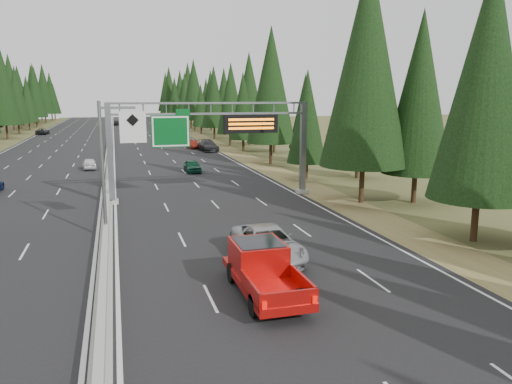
% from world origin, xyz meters
% --- Properties ---
extents(road, '(32.00, 260.00, 0.08)m').
position_xyz_m(road, '(0.00, 80.00, 0.04)').
color(road, black).
rests_on(road, ground).
extents(shoulder_right, '(3.60, 260.00, 0.06)m').
position_xyz_m(shoulder_right, '(17.80, 80.00, 0.03)').
color(shoulder_right, olive).
rests_on(shoulder_right, ground).
extents(median_barrier, '(0.70, 260.00, 0.85)m').
position_xyz_m(median_barrier, '(0.00, 80.00, 0.41)').
color(median_barrier, '#9A9994').
rests_on(median_barrier, road).
extents(sign_gantry, '(16.75, 0.98, 7.80)m').
position_xyz_m(sign_gantry, '(8.92, 34.88, 5.27)').
color(sign_gantry, slate).
rests_on(sign_gantry, road).
extents(hov_sign_pole, '(2.80, 0.50, 8.00)m').
position_xyz_m(hov_sign_pole, '(0.58, 24.97, 4.72)').
color(hov_sign_pole, slate).
rests_on(hov_sign_pole, road).
extents(tree_row_right, '(11.87, 242.15, 18.89)m').
position_xyz_m(tree_row_right, '(21.95, 76.10, 9.19)').
color(tree_row_right, black).
rests_on(tree_row_right, ground).
extents(silver_minivan, '(2.84, 6.02, 1.66)m').
position_xyz_m(silver_minivan, '(8.02, 18.68, 0.91)').
color(silver_minivan, '#A2A3A6').
rests_on(silver_minivan, road).
extents(red_pickup, '(2.26, 6.31, 2.06)m').
position_xyz_m(red_pickup, '(6.51, 14.72, 1.22)').
color(red_pickup, black).
rests_on(red_pickup, road).
extents(car_ahead_green, '(1.63, 3.95, 1.34)m').
position_xyz_m(car_ahead_green, '(8.88, 49.81, 0.75)').
color(car_ahead_green, '#114D34').
rests_on(car_ahead_green, road).
extents(car_ahead_dkred, '(1.64, 4.00, 1.29)m').
position_xyz_m(car_ahead_dkred, '(12.82, 75.25, 0.72)').
color(car_ahead_dkred, '#61160D').
rests_on(car_ahead_dkred, road).
extents(car_ahead_dkgrey, '(2.64, 5.80, 1.65)m').
position_xyz_m(car_ahead_dkgrey, '(14.50, 70.56, 0.90)').
color(car_ahead_dkgrey, black).
rests_on(car_ahead_dkgrey, road).
extents(car_ahead_white, '(2.53, 4.74, 1.27)m').
position_xyz_m(car_ahead_white, '(10.97, 103.56, 0.71)').
color(car_ahead_white, white).
rests_on(car_ahead_white, road).
extents(car_ahead_far, '(1.82, 4.34, 1.47)m').
position_xyz_m(car_ahead_far, '(1.50, 147.18, 0.81)').
color(car_ahead_far, black).
rests_on(car_ahead_far, road).
extents(car_onc_white, '(1.80, 3.84, 1.27)m').
position_xyz_m(car_onc_white, '(-2.21, 55.37, 0.72)').
color(car_onc_white, white).
rests_on(car_onc_white, road).
extents(car_onc_far, '(2.67, 5.02, 1.34)m').
position_xyz_m(car_onc_far, '(-14.50, 114.51, 0.75)').
color(car_onc_far, black).
rests_on(car_onc_far, road).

